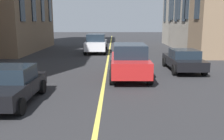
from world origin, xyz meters
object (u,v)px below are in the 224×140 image
car_black_parked_b (11,85)px  car_black_near (183,60)px  car_white_oncoming (96,43)px  car_red_far (129,61)px

car_black_parked_b → car_black_near: 10.52m
car_black_parked_b → car_white_oncoming: bearing=-8.0°
car_white_oncoming → car_black_parked_b: bearing=172.0°
car_red_far → car_black_parked_b: bearing=132.0°
car_black_near → car_white_oncoming: bearing=34.1°
car_white_oncoming → car_black_parked_b: car_white_oncoming is taller
car_white_oncoming → car_red_far: (-11.17, -2.63, 0.00)m
car_white_oncoming → car_black_parked_b: size_ratio=1.21×
car_white_oncoming → car_black_near: (-9.11, -6.16, -0.27)m
car_white_oncoming → car_black_parked_b: 15.66m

